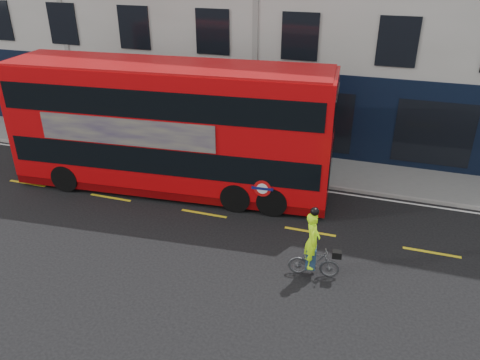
% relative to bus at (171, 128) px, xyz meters
% --- Properties ---
extents(ground, '(120.00, 120.00, 0.00)m').
position_rel_bus_xyz_m(ground, '(1.96, -3.13, -2.61)').
color(ground, black).
rests_on(ground, ground).
extents(pavement, '(60.00, 3.00, 0.12)m').
position_rel_bus_xyz_m(pavement, '(1.96, 3.37, -2.55)').
color(pavement, gray).
rests_on(pavement, ground).
extents(kerb, '(60.00, 0.12, 0.13)m').
position_rel_bus_xyz_m(kerb, '(1.96, 1.87, -2.55)').
color(kerb, gray).
rests_on(kerb, ground).
extents(road_edge_line, '(58.00, 0.10, 0.01)m').
position_rel_bus_xyz_m(road_edge_line, '(1.96, 1.57, -2.61)').
color(road_edge_line, silver).
rests_on(road_edge_line, ground).
extents(lane_dashes, '(58.00, 0.12, 0.01)m').
position_rel_bus_xyz_m(lane_dashes, '(1.96, -1.63, -2.61)').
color(lane_dashes, yellow).
rests_on(lane_dashes, ground).
extents(bus, '(12.81, 3.90, 5.09)m').
position_rel_bus_xyz_m(bus, '(0.00, 0.00, 0.00)').
color(bus, red).
rests_on(bus, ground).
extents(cyclist, '(1.58, 0.70, 2.35)m').
position_rel_bus_xyz_m(cyclist, '(6.44, -4.00, -1.79)').
color(cyclist, '#47494C').
rests_on(cyclist, ground).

